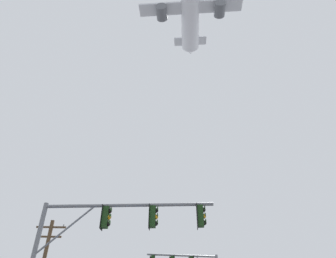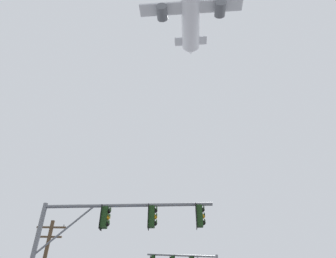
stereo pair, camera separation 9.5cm
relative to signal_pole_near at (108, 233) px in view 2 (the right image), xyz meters
name	(u,v)px [view 2 (the right image)]	position (x,y,z in m)	size (l,w,h in m)	color
signal_pole_near	(108,233)	(0.00, 0.00, 0.00)	(7.55, 0.98, 6.24)	slate
airplane	(190,3)	(7.84, 19.34, 48.23)	(19.91, 25.77, 7.02)	white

